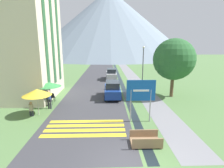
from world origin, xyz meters
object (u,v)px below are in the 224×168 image
object	(u,v)px
cafe_chair_far_right	(52,96)
cafe_chair_middle	(49,101)
person_standing_terrace	(49,98)
hotel_building	(26,35)
footbridge	(145,141)
cafe_umbrella_middle_green	(49,84)
cafe_chair_far_left	(53,97)
cafe_umbrella_front_yellow	(37,92)
parked_car_near	(112,90)
streetlamp	(143,64)
parked_car_far	(111,74)
road_sign	(141,94)
tree_by_path	(174,59)
person_seated_near	(31,108)

from	to	relation	value
cafe_chair_far_right	cafe_chair_middle	xyz separation A→B (m)	(0.21, -1.53, 0.00)
person_standing_terrace	hotel_building	bearing A→B (deg)	128.63
footbridge	cafe_umbrella_middle_green	bearing A→B (deg)	136.78
cafe_chair_far_left	cafe_umbrella_front_yellow	size ratio (longest dim) A/B	0.38
parked_car_near	person_standing_terrace	bearing A→B (deg)	-150.55
person_standing_terrace	streetlamp	xyz separation A→B (m)	(9.66, 6.73, 2.24)
footbridge	cafe_chair_far_left	world-z (taller)	cafe_chair_far_left
parked_car_far	cafe_umbrella_front_yellow	world-z (taller)	cafe_umbrella_front_yellow
footbridge	cafe_chair_far_right	world-z (taller)	cafe_chair_far_right
hotel_building	parked_car_near	size ratio (longest dim) A/B	3.08
road_sign	streetlamp	bearing A→B (deg)	77.82
tree_by_path	cafe_chair_far_left	bearing A→B (deg)	-173.03
cafe_chair_far_right	person_seated_near	distance (m)	3.88
person_standing_terrace	person_seated_near	bearing A→B (deg)	-120.02
hotel_building	tree_by_path	size ratio (longest dim) A/B	1.94
cafe_chair_far_right	cafe_umbrella_front_yellow	xyz separation A→B (m)	(0.01, -3.67, 1.41)
parked_car_far	cafe_umbrella_front_yellow	xyz separation A→B (m)	(-6.31, -15.08, 1.01)
parked_car_near	cafe_umbrella_middle_green	xyz separation A→B (m)	(-6.01, -2.07, 1.07)
cafe_chair_far_left	parked_car_far	bearing A→B (deg)	78.12
footbridge	cafe_chair_far_right	distance (m)	11.31
road_sign	cafe_chair_middle	world-z (taller)	road_sign
cafe_chair_far_right	cafe_chair_far_left	bearing A→B (deg)	-86.80
cafe_chair_far_left	person_standing_terrace	world-z (taller)	person_standing_terrace
hotel_building	parked_car_far	distance (m)	14.38
cafe_chair_middle	streetlamp	distance (m)	11.91
parked_car_near	cafe_chair_far_left	bearing A→B (deg)	-168.05
cafe_chair_far_right	tree_by_path	xyz separation A→B (m)	(12.72, 1.26, 3.58)
person_seated_near	tree_by_path	distance (m)	14.58
footbridge	streetlamp	world-z (taller)	streetlamp
hotel_building	parked_car_far	bearing A→B (deg)	46.15
cafe_umbrella_middle_green	tree_by_path	size ratio (longest dim) A/B	0.35
cafe_chair_middle	person_seated_near	distance (m)	2.43
cafe_chair_far_left	cafe_chair_far_right	size ratio (longest dim) A/B	1.00
footbridge	person_seated_near	bearing A→B (deg)	152.04
road_sign	cafe_chair_far_left	size ratio (longest dim) A/B	3.72
parked_car_far	streetlamp	xyz separation A→B (m)	(3.79, -6.91, 2.31)
cafe_umbrella_middle_green	streetlamp	xyz separation A→B (m)	(9.96, 5.58, 1.24)
tree_by_path	cafe_chair_far_right	bearing A→B (deg)	-174.33
cafe_umbrella_front_yellow	parked_car_near	bearing A→B (deg)	37.19
parked_car_near	tree_by_path	distance (m)	7.30
cafe_umbrella_front_yellow	tree_by_path	size ratio (longest dim) A/B	0.36
cafe_chair_middle	footbridge	bearing A→B (deg)	-25.70
parked_car_far	cafe_umbrella_front_yellow	size ratio (longest dim) A/B	1.86
hotel_building	person_standing_terrace	xyz separation A→B (m)	(3.28, -4.11, -5.59)
cafe_umbrella_middle_green	person_standing_terrace	bearing A→B (deg)	-75.26
footbridge	cafe_umbrella_front_yellow	world-z (taller)	cafe_umbrella_front_yellow
cafe_chair_far_right	cafe_chair_middle	world-z (taller)	same
footbridge	cafe_chair_far_left	distance (m)	11.02
cafe_umbrella_middle_green	person_standing_terrace	xyz separation A→B (m)	(0.30, -1.15, -1.00)
cafe_chair_far_right	cafe_umbrella_front_yellow	bearing A→B (deg)	-112.73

